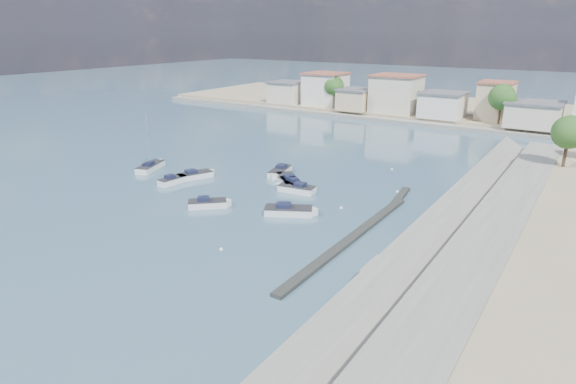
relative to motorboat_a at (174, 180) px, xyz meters
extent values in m
plane|color=#335267|center=(20.81, 26.60, -0.38)|extent=(400.00, 400.00, 0.00)
cube|color=slate|center=(39.31, -0.40, 0.52)|extent=(5.00, 90.00, 1.80)
cube|color=slate|center=(34.96, -0.40, 0.52)|extent=(4.17, 90.00, 2.86)
cube|color=slate|center=(34.81, -9.40, 0.02)|extent=(5.31, 3.50, 1.94)
cube|color=black|center=(27.81, -3.40, -0.20)|extent=(1.00, 26.00, 0.35)
cube|color=black|center=(27.31, 10.60, -0.23)|extent=(2.00, 8.05, 0.30)
cube|color=gray|center=(20.81, 78.60, 0.32)|extent=(160.00, 40.00, 1.40)
cube|color=slate|center=(20.81, 57.60, 0.02)|extent=(160.00, 2.50, 0.80)
cube|color=beige|center=(-23.19, 62.60, 3.52)|extent=(8.00, 8.00, 5.00)
cube|color=#595960|center=(-23.19, 62.60, 6.20)|extent=(8.48, 8.48, 0.35)
cube|color=silver|center=(-13.19, 64.60, 4.77)|extent=(9.00, 9.00, 7.50)
cube|color=#99513D|center=(-13.19, 64.60, 8.70)|extent=(9.54, 9.54, 0.35)
cube|color=#CDB48D|center=(-3.19, 61.60, 3.27)|extent=(7.00, 8.00, 4.50)
cube|color=#595960|center=(-3.19, 61.60, 5.70)|extent=(7.42, 8.48, 0.35)
cube|color=beige|center=(5.81, 63.60, 5.02)|extent=(10.00, 9.00, 8.00)
cube|color=#99513D|center=(5.81, 63.60, 9.20)|extent=(10.60, 9.54, 0.35)
cube|color=silver|center=(16.81, 62.60, 3.52)|extent=(8.50, 8.50, 5.00)
cube|color=#595960|center=(16.81, 62.60, 6.20)|extent=(9.01, 9.01, 0.35)
cube|color=#CDB48D|center=(26.81, 65.60, 4.77)|extent=(6.50, 7.50, 7.50)
cube|color=#99513D|center=(26.81, 65.60, 8.70)|extent=(6.89, 7.95, 0.35)
cube|color=beige|center=(34.81, 61.60, 3.27)|extent=(9.50, 9.00, 4.50)
cube|color=#595960|center=(34.81, 61.60, 5.70)|extent=(10.07, 9.54, 0.35)
cylinder|color=#38281E|center=(-9.19, 61.60, 2.71)|extent=(0.44, 0.44, 3.38)
sphere|color=#1C4216|center=(-9.19, 61.60, 6.05)|extent=(4.80, 4.80, 4.80)
sphere|color=#1C4216|center=(-8.29, 61.00, 5.82)|extent=(3.60, 3.60, 3.60)
sphere|color=#1C4216|center=(-9.94, 62.05, 6.20)|extent=(3.30, 3.30, 3.30)
cylinder|color=#38281E|center=(8.81, 64.60, 2.48)|extent=(0.44, 0.44, 2.93)
sphere|color=#1C4216|center=(8.81, 64.60, 5.38)|extent=(4.16, 4.16, 4.16)
sphere|color=#1C4216|center=(9.59, 64.08, 5.18)|extent=(3.12, 3.12, 3.12)
sphere|color=#1C4216|center=(8.16, 64.99, 5.51)|extent=(2.86, 2.86, 2.86)
cylinder|color=#38281E|center=(28.81, 60.60, 2.82)|extent=(0.44, 0.44, 3.60)
sphere|color=#1C4216|center=(28.81, 60.60, 6.38)|extent=(5.12, 5.12, 5.12)
sphere|color=#1C4216|center=(29.77, 59.96, 6.14)|extent=(3.84, 3.84, 3.84)
sphere|color=#1C4216|center=(28.01, 61.08, 6.54)|extent=(3.52, 3.52, 3.52)
cylinder|color=#38281E|center=(42.81, 30.60, 3.00)|extent=(0.44, 0.44, 3.15)
sphere|color=#1C4216|center=(42.81, 30.60, 6.11)|extent=(4.48, 4.48, 4.48)
sphere|color=#1C4216|center=(43.65, 30.04, 5.90)|extent=(3.36, 3.36, 3.36)
sphere|color=#1C4216|center=(42.11, 31.02, 6.25)|extent=(3.08, 3.08, 3.08)
cube|color=white|center=(-0.03, -0.22, -0.08)|extent=(2.01, 4.12, 1.00)
cube|color=white|center=(0.18, 1.47, -0.08)|extent=(1.54, 1.54, 1.00)
cube|color=#262628|center=(-0.03, -0.22, 0.42)|extent=(2.04, 4.12, 0.08)
cube|color=#191D37|center=(-0.07, -0.61, 0.66)|extent=(1.10, 1.29, 0.48)
cube|color=white|center=(9.92, -4.35, -0.08)|extent=(4.39, 4.21, 1.00)
cube|color=white|center=(11.30, -3.10, -0.08)|extent=(1.30, 1.30, 1.00)
cube|color=#262628|center=(9.92, -4.35, 0.42)|extent=(4.42, 4.24, 0.08)
cube|color=#191D37|center=(9.60, -4.64, 0.66)|extent=(1.70, 1.68, 0.48)
cube|color=white|center=(12.76, 8.37, -0.08)|extent=(5.62, 5.44, 1.00)
cube|color=white|center=(10.97, 10.03, -0.08)|extent=(1.58, 1.58, 1.00)
cube|color=#262628|center=(12.76, 8.37, 0.42)|extent=(5.65, 5.47, 0.08)
cube|color=#191D37|center=(13.17, 7.98, 0.66)|extent=(2.15, 2.14, 0.48)
cube|color=white|center=(15.58, 5.94, -0.08)|extent=(4.82, 2.48, 1.00)
cube|color=white|center=(13.63, 5.67, -0.08)|extent=(1.87, 1.87, 1.00)
cube|color=#262628|center=(15.58, 5.94, 0.42)|extent=(4.82, 2.52, 0.08)
cube|color=#191D37|center=(16.04, 6.00, 0.66)|extent=(1.52, 1.34, 0.48)
cube|color=white|center=(0.71, 3.12, -0.08)|extent=(3.58, 5.19, 1.00)
cube|color=white|center=(1.49, 5.04, -0.08)|extent=(1.77, 1.77, 1.00)
cube|color=#262628|center=(0.71, 3.12, 0.42)|extent=(3.62, 5.21, 0.08)
cube|color=#191D37|center=(0.53, 2.67, 0.66)|extent=(1.64, 1.79, 0.48)
cube|color=white|center=(13.75, 7.47, -0.08)|extent=(4.85, 3.79, 1.00)
cube|color=white|center=(12.06, 8.41, -0.08)|extent=(1.59, 1.59, 1.00)
cube|color=#262628|center=(13.75, 7.47, 0.42)|extent=(4.86, 3.82, 0.08)
cube|color=#191D37|center=(14.15, 7.25, 0.66)|extent=(1.74, 1.64, 0.48)
cube|color=white|center=(9.41, 11.22, -0.08)|extent=(3.09, 5.37, 1.00)
cube|color=white|center=(9.95, 9.11, -0.08)|extent=(1.85, 1.85, 1.00)
cube|color=#262628|center=(9.41, 11.22, 0.42)|extent=(3.13, 5.38, 0.08)
cube|color=#191D37|center=(9.29, 11.71, 0.66)|extent=(1.52, 1.76, 0.48)
cube|color=white|center=(18.95, -1.09, -0.08)|extent=(5.59, 4.32, 1.00)
cube|color=white|center=(20.93, -0.01, -0.08)|extent=(1.81, 1.81, 1.00)
cube|color=#262628|center=(18.95, -1.09, 0.42)|extent=(5.61, 4.35, 0.08)
cube|color=#191D37|center=(18.49, -1.34, 0.66)|extent=(1.99, 1.87, 0.48)
cube|color=white|center=(-7.73, 2.77, -0.08)|extent=(3.70, 5.95, 1.00)
cube|color=white|center=(-8.58, 5.10, -0.08)|extent=(1.77, 1.77, 1.00)
cube|color=#262628|center=(-7.73, 2.77, 0.42)|extent=(3.74, 5.96, 0.08)
cube|color=#191D37|center=(-7.53, 2.24, 0.66)|extent=(1.68, 1.99, 0.48)
cylinder|color=silver|center=(-7.73, 2.77, 4.42)|extent=(0.12, 0.12, 8.00)
cylinder|color=silver|center=(-7.31, 1.64, 1.12)|extent=(0.90, 2.28, 0.08)
sphere|color=white|center=(33.42, -10.39, -0.33)|extent=(0.37, 0.37, 0.37)
sphere|color=white|center=(27.93, 3.36, -0.33)|extent=(0.37, 0.37, 0.37)
sphere|color=white|center=(18.72, -12.14, -0.33)|extent=(0.37, 0.37, 0.37)
sphere|color=white|center=(22.97, 3.77, -0.33)|extent=(0.37, 0.37, 0.37)
sphere|color=white|center=(26.21, 12.80, -0.33)|extent=(0.37, 0.37, 0.37)
sphere|color=white|center=(21.78, 22.09, -0.33)|extent=(0.37, 0.37, 0.37)
camera|label=1|loc=(46.25, -42.62, 19.10)|focal=30.00mm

